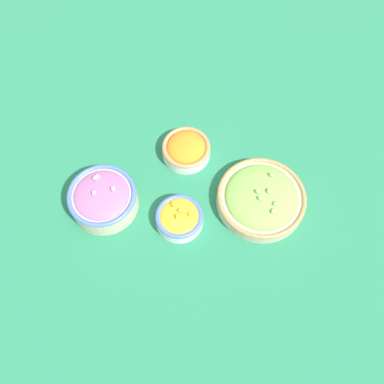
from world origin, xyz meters
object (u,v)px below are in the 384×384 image
Objects in this scene: bowl_lettuce at (261,198)px; bowl_red_onion at (103,198)px; bowl_squash at (178,217)px; bowl_carrots at (186,149)px.

bowl_lettuce is 1.32× the size of bowl_red_onion.
bowl_red_onion is (0.18, 0.04, 0.01)m from bowl_squash.
bowl_lettuce reaches higher than bowl_carrots.
bowl_squash is 0.69× the size of bowl_red_onion.
bowl_lettuce is at bearing 167.72° from bowl_carrots.
bowl_squash is at bearing -168.72° from bowl_red_onion.
bowl_red_onion reaches higher than bowl_squash.
bowl_red_onion is at bearing 25.86° from bowl_lettuce.
bowl_lettuce is (-0.16, -0.13, 0.00)m from bowl_squash.
bowl_squash is 0.19m from bowl_red_onion.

